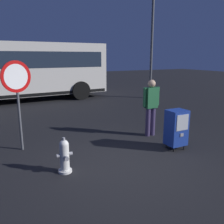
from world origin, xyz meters
name	(u,v)px	position (x,y,z in m)	size (l,w,h in m)	color
ground_plane	(125,164)	(0.00, 0.00, 0.00)	(60.00, 60.00, 0.00)	black
fire_hydrant	(65,156)	(-1.27, 0.24, 0.35)	(0.33, 0.32, 0.75)	silver
newspaper_box_primary	(176,128)	(1.60, 0.18, 0.57)	(0.48, 0.42, 1.02)	black
stop_sign	(17,87)	(-1.90, 1.91, 1.60)	(0.71, 0.31, 2.23)	#4C4F54
pedestrian	(151,105)	(1.66, 1.35, 0.95)	(0.55, 0.22, 1.67)	#382D51
bus_near	(3,69)	(-1.82, 9.14, 1.71)	(10.59, 3.09, 3.00)	beige
street_light_near_right	(153,9)	(5.58, 6.76, 4.72)	(0.32, 0.32, 8.28)	#4C4F54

